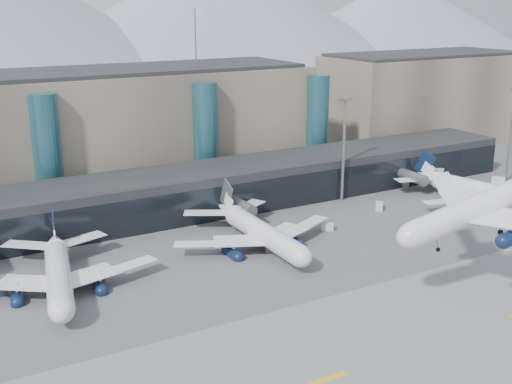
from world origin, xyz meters
TOP-DOWN VIEW (x-y plane):
  - ground at (0.00, 0.00)m, footprint 900.00×900.00m
  - runway_strip at (0.00, -15.00)m, footprint 400.00×40.00m
  - runway_markings at (-0.00, -15.00)m, footprint 128.00×1.00m
  - concourse at (-0.02, 57.73)m, footprint 170.00×27.00m
  - terminal_main at (-25.00, 90.00)m, footprint 130.00×30.00m
  - terminal_east at (95.00, 90.00)m, footprint 70.00×30.00m
  - teal_towers at (-14.99, 74.01)m, footprint 116.40×19.40m
  - mountain_ridge at (15.97, 380.00)m, footprint 910.00×400.00m
  - lightmast_mid at (30.00, 48.00)m, footprint 3.00×1.20m
  - lightmast_right at (80.00, 40.00)m, footprint 3.00×1.20m
  - hero_jet at (19.87, -7.29)m, footprint 37.75×37.78m
  - jet_parked_left at (-43.19, 31.64)m, footprint 35.80×36.36m
  - jet_parked_mid at (-3.42, 32.52)m, footprint 37.53×36.17m
  - jet_parked_right at (57.42, 32.48)m, footprint 36.61×37.64m
  - veh_a at (-40.45, 31.01)m, footprint 4.04×3.11m
  - veh_c at (-2.09, 27.32)m, footprint 4.15×2.83m
  - veh_d at (33.31, 37.58)m, footprint 3.21×3.37m
  - veh_e at (58.65, 35.45)m, footprint 2.95×1.81m
  - veh_g at (14.32, 31.93)m, footprint 3.02×2.80m

SIDE VIEW (x-z plane):
  - ground at x=0.00m, z-range 0.00..0.00m
  - runway_strip at x=0.00m, z-range 0.00..0.04m
  - runway_markings at x=0.00m, z-range 0.04..0.06m
  - veh_g at x=14.32m, z-range 0.00..1.53m
  - veh_e at x=58.65m, z-range 0.00..1.61m
  - veh_d at x=33.31m, z-range 0.00..1.74m
  - veh_a at x=-40.45m, z-range 0.00..2.01m
  - veh_c at x=-2.09m, z-range 0.00..2.11m
  - jet_parked_left at x=-43.19m, z-range -1.43..10.30m
  - jet_parked_mid at x=-3.42m, z-range -1.47..10.61m
  - jet_parked_right at x=57.42m, z-range -1.47..10.63m
  - concourse at x=-0.02m, z-range -0.03..9.97m
  - teal_towers at x=-14.99m, z-range -8.99..37.01m
  - lightmast_mid at x=30.00m, z-range 1.62..27.22m
  - lightmast_right at x=80.00m, z-range 1.62..27.22m
  - terminal_main at x=-25.00m, z-range -0.06..30.94m
  - terminal_east at x=95.00m, z-range -0.06..30.94m
  - hero_jet at x=19.87m, z-range 11.70..23.97m
  - mountain_ridge at x=15.97m, z-range -9.26..100.74m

